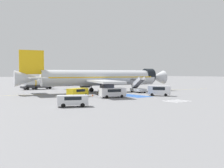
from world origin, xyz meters
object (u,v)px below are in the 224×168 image
(airliner, at_px, (99,78))
(service_van_1, at_px, (78,92))
(service_van_2, at_px, (72,100))
(ground_crew_1, at_px, (79,91))
(fuel_tanker, at_px, (37,84))
(boarding_stairs_forward, at_px, (138,89))
(service_van_0, at_px, (113,92))
(ground_crew_2, at_px, (74,91))
(ground_crew_0, at_px, (87,90))
(traffic_cone_0, at_px, (93,95))
(service_van_3, at_px, (159,90))

(airliner, height_order, service_van_1, airliner)
(service_van_2, distance_m, ground_crew_1, 21.17)
(fuel_tanker, distance_m, ground_crew_1, 25.99)
(ground_crew_1, bearing_deg, boarding_stairs_forward, 100.71)
(airliner, relative_size, ground_crew_1, 25.50)
(ground_crew_1, bearing_deg, service_van_0, 31.39)
(boarding_stairs_forward, bearing_deg, ground_crew_2, -178.61)
(service_van_0, distance_m, ground_crew_0, 11.74)
(service_van_1, bearing_deg, ground_crew_2, -35.59)
(fuel_tanker, xyz_separation_m, service_van_1, (-2.20, -30.18, -0.50))
(boarding_stairs_forward, xyz_separation_m, ground_crew_2, (-17.34, 2.82, -0.03))
(fuel_tanker, distance_m, service_van_1, 30.27)
(boarding_stairs_forward, relative_size, fuel_tanker, 0.54)
(airliner, distance_m, ground_crew_1, 9.44)
(ground_crew_2, bearing_deg, ground_crew_0, -67.37)
(service_van_1, distance_m, ground_crew_2, 5.15)
(boarding_stairs_forward, relative_size, service_van_0, 0.96)
(fuel_tanker, bearing_deg, service_van_1, -5.12)
(ground_crew_0, bearing_deg, service_van_0, 149.68)
(service_van_2, xyz_separation_m, ground_crew_2, (9.99, 18.71, -0.08))
(boarding_stairs_forward, height_order, traffic_cone_0, boarding_stairs_forward)
(service_van_2, relative_size, service_van_3, 0.99)
(service_van_3, distance_m, ground_crew_2, 19.57)
(service_van_0, distance_m, service_van_2, 15.69)
(ground_crew_2, bearing_deg, ground_crew_1, -113.71)
(fuel_tanker, relative_size, service_van_1, 1.95)
(service_van_2, bearing_deg, fuel_tanker, 9.41)
(fuel_tanker, height_order, ground_crew_2, fuel_tanker)
(service_van_0, xyz_separation_m, ground_crew_1, (-2.32, 9.90, -0.27))
(service_van_2, bearing_deg, service_van_1, -8.31)
(boarding_stairs_forward, distance_m, traffic_cone_0, 15.30)
(airliner, bearing_deg, service_van_2, -30.32)
(traffic_cone_0, bearing_deg, boarding_stairs_forward, 7.32)
(fuel_tanker, xyz_separation_m, traffic_cone_0, (1.59, -30.06, -1.39))
(service_van_1, height_order, ground_crew_1, service_van_1)
(fuel_tanker, distance_m, traffic_cone_0, 30.13)
(airliner, relative_size, service_van_0, 7.25)
(boarding_stairs_forward, distance_m, ground_crew_2, 17.57)
(airliner, height_order, traffic_cone_0, airliner)
(service_van_1, relative_size, service_van_3, 1.02)
(service_van_0, relative_size, traffic_cone_0, 12.03)
(ground_crew_2, xyz_separation_m, traffic_cone_0, (2.19, -4.76, -0.75))
(service_van_1, bearing_deg, boarding_stairs_forward, -101.22)
(airliner, bearing_deg, fuel_tanker, -148.10)
(fuel_tanker, bearing_deg, ground_crew_0, 7.62)
(service_van_2, bearing_deg, ground_crew_2, -5.16)
(fuel_tanker, distance_m, ground_crew_2, 25.31)
(service_van_0, relative_size, ground_crew_0, 3.57)
(boarding_stairs_forward, distance_m, service_van_2, 31.61)
(airliner, distance_m, fuel_tanker, 23.65)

